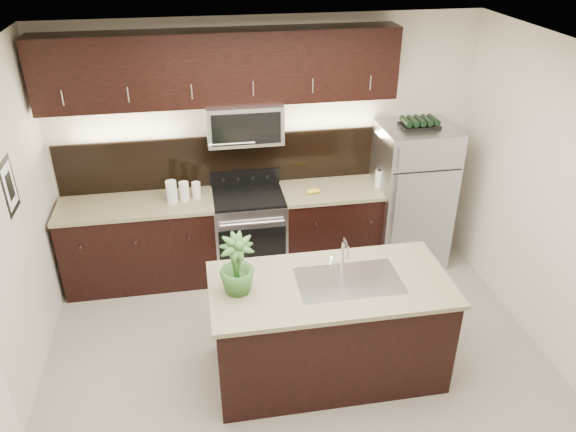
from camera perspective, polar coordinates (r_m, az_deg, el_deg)
name	(u,v)px	position (r m, az deg, el deg)	size (l,w,h in m)	color
ground	(301,372)	(5.14, 1.31, -15.57)	(4.50, 4.50, 0.00)	gray
room_walls	(289,205)	(4.08, 0.14, 1.12)	(4.52, 4.02, 2.71)	beige
counter_run	(231,235)	(6.15, -5.84, -1.89)	(3.51, 0.65, 0.94)	black
upper_fixtures	(224,79)	(5.63, -6.54, 13.68)	(3.49, 0.40, 1.66)	black
island	(329,328)	(4.86, 4.15, -11.25)	(1.96, 0.96, 0.94)	black
sink_faucet	(348,278)	(4.60, 6.16, -6.32)	(0.84, 0.50, 0.28)	silver
refrigerator	(411,196)	(6.35, 12.37, 2.01)	(0.77, 0.70, 1.60)	#B2B2B7
wine_rack	(419,123)	(6.03, 13.21, 9.19)	(0.40, 0.24, 0.10)	black
plant	(237,265)	(4.34, -5.22, -4.97)	(0.28, 0.28, 0.49)	#2D5E25
canisters	(181,191)	(5.85, -10.80, 2.48)	(0.35, 0.18, 0.24)	silver
french_press	(379,177)	(6.13, 9.28, 3.90)	(0.10, 0.10, 0.30)	silver
bananas	(309,191)	(5.94, 2.15, 2.53)	(0.15, 0.12, 0.05)	gold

